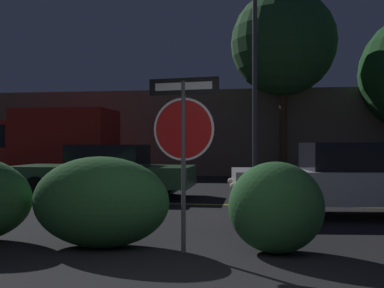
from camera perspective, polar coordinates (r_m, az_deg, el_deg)
name	(u,v)px	position (r m, az deg, el deg)	size (l,w,h in m)	color
road_center_stripe	(220,205)	(10.25, 3.80, -8.06)	(41.75, 0.12, 0.01)	gold
stop_sign	(184,129)	(5.63, -1.14, 2.04)	(0.95, 0.16, 2.31)	#4C4C51
hedge_bush_2	(100,202)	(6.12, -12.11, -7.56)	(1.94, 1.06, 1.26)	#285B2D
hedge_bush_3	(276,207)	(5.78, 11.12, -8.29)	(1.25, 0.96, 1.20)	#285B2D
passing_car_2	(105,171)	(11.97, -11.52, -3.53)	(5.01, 1.97, 1.43)	#335B38
passing_car_3	(345,180)	(9.08, 19.78, -4.51)	(4.60, 2.15, 1.47)	silver
delivery_truck	(38,143)	(17.38, -19.80, 0.17)	(5.74, 2.45, 2.74)	maroon
street_lamp	(255,39)	(15.56, 8.37, 13.70)	(0.47, 0.47, 7.91)	#4C4C51
tree_0	(283,44)	(18.97, 12.08, 12.95)	(4.43, 4.43, 7.93)	#422D1E
building_backdrop	(273,133)	(21.24, 10.72, 1.39)	(34.38, 3.87, 3.93)	#6B5B4C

